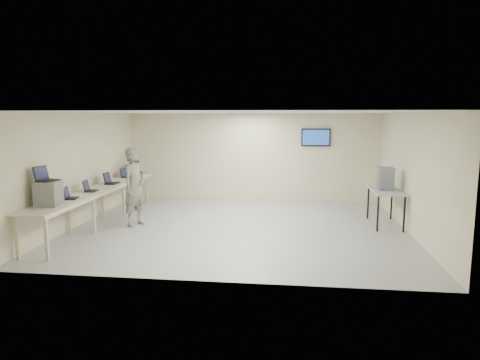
# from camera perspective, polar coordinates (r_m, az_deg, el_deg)

# --- Properties ---
(room) EXTENTS (8.01, 7.01, 2.81)m
(room) POSITION_cam_1_polar(r_m,az_deg,el_deg) (10.35, 0.09, 1.31)
(room) COLOR #B0B0B0
(room) RESTS_ON ground
(workbench) EXTENTS (0.76, 6.00, 0.90)m
(workbench) POSITION_cam_1_polar(r_m,az_deg,el_deg) (11.38, -18.37, -1.44)
(workbench) COLOR beige
(workbench) RESTS_ON ground
(equipment_box) EXTENTS (0.49, 0.54, 0.51)m
(equipment_box) POSITION_cam_1_polar(r_m,az_deg,el_deg) (9.53, -24.16, -1.64)
(equipment_box) COLOR gray
(equipment_box) RESTS_ON workbench
(laptop_on_box) EXTENTS (0.40, 0.44, 0.31)m
(laptop_on_box) POSITION_cam_1_polar(r_m,az_deg,el_deg) (9.51, -24.60, 0.35)
(laptop_on_box) COLOR black
(laptop_on_box) RESTS_ON equipment_box
(laptop_0) EXTENTS (0.33, 0.38, 0.26)m
(laptop_0) POSITION_cam_1_polar(r_m,az_deg,el_deg) (10.18, -21.79, -1.95)
(laptop_0) COLOR black
(laptop_0) RESTS_ON workbench
(laptop_1) EXTENTS (0.32, 0.37, 0.27)m
(laptop_1) POSITION_cam_1_polar(r_m,az_deg,el_deg) (11.01, -19.48, -1.06)
(laptop_1) COLOR black
(laptop_1) RESTS_ON workbench
(laptop_2) EXTENTS (0.34, 0.40, 0.31)m
(laptop_2) POSITION_cam_1_polar(r_m,az_deg,el_deg) (12.06, -16.93, -0.10)
(laptop_2) COLOR black
(laptop_2) RESTS_ON workbench
(laptop_3) EXTENTS (0.36, 0.40, 0.27)m
(laptop_3) POSITION_cam_1_polar(r_m,az_deg,el_deg) (13.19, -14.92, 0.66)
(laptop_3) COLOR black
(laptop_3) RESTS_ON workbench
(monitor_near) EXTENTS (0.19, 0.43, 0.42)m
(monitor_near) POSITION_cam_1_polar(r_m,az_deg,el_deg) (13.59, -14.08, 1.70)
(monitor_near) COLOR black
(monitor_near) RESTS_ON workbench
(monitor_far) EXTENTS (0.19, 0.42, 0.42)m
(monitor_far) POSITION_cam_1_polar(r_m,az_deg,el_deg) (13.85, -13.67, 1.83)
(monitor_far) COLOR black
(monitor_far) RESTS_ON workbench
(soldier) EXTENTS (0.69, 0.83, 1.95)m
(soldier) POSITION_cam_1_polar(r_m,az_deg,el_deg) (10.89, -13.85, -0.90)
(soldier) COLOR #575C4B
(soldier) RESTS_ON ground
(side_table) EXTENTS (0.70, 1.50, 0.90)m
(side_table) POSITION_cam_1_polar(r_m,az_deg,el_deg) (11.23, 18.87, -1.59)
(side_table) COLOR #A8A8A8
(side_table) RESTS_ON ground
(storage_bins) EXTENTS (0.35, 0.39, 0.56)m
(storage_bins) POSITION_cam_1_polar(r_m,az_deg,el_deg) (11.17, 18.86, 0.19)
(storage_bins) COLOR slate
(storage_bins) RESTS_ON side_table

